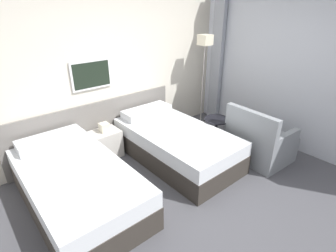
% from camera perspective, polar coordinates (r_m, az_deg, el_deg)
% --- Properties ---
extents(ground_plane, '(16.00, 16.00, 0.00)m').
position_cam_1_polar(ground_plane, '(3.66, 7.56, -14.27)').
color(ground_plane, '#47474C').
extents(wall_headboard, '(10.00, 0.10, 2.70)m').
position_cam_1_polar(wall_headboard, '(4.47, -10.91, 11.67)').
color(wall_headboard, beige).
rests_on(wall_headboard, ground_plane).
extents(wall_window, '(0.21, 4.44, 2.70)m').
position_cam_1_polar(wall_window, '(4.69, 28.46, 10.30)').
color(wall_window, white).
rests_on(wall_window, ground_plane).
extents(bed_near_door, '(1.09, 2.03, 0.65)m').
position_cam_1_polar(bed_near_door, '(3.51, -19.28, -12.01)').
color(bed_near_door, '#332D28').
rests_on(bed_near_door, ground_plane).
extents(bed_near_window, '(1.09, 2.03, 0.65)m').
position_cam_1_polar(bed_near_window, '(4.21, 1.60, -3.79)').
color(bed_near_window, '#332D28').
rests_on(bed_near_window, ground_plane).
extents(nightstand, '(0.44, 0.36, 0.59)m').
position_cam_1_polar(nightstand, '(4.40, -13.32, -3.66)').
color(nightstand, beige).
rests_on(nightstand, ground_plane).
extents(floor_lamp, '(0.24, 0.24, 1.80)m').
position_cam_1_polar(floor_lamp, '(5.05, 7.92, 15.23)').
color(floor_lamp, '#9E9993').
rests_on(floor_lamp, ground_plane).
extents(side_table, '(0.42, 0.42, 0.56)m').
position_cam_1_polar(side_table, '(4.51, 10.42, -0.44)').
color(side_table, black).
rests_on(side_table, ground_plane).
extents(armchair, '(0.80, 0.93, 0.89)m').
position_cam_1_polar(armchair, '(4.45, 19.11, -3.45)').
color(armchair, gray).
rests_on(armchair, ground_plane).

